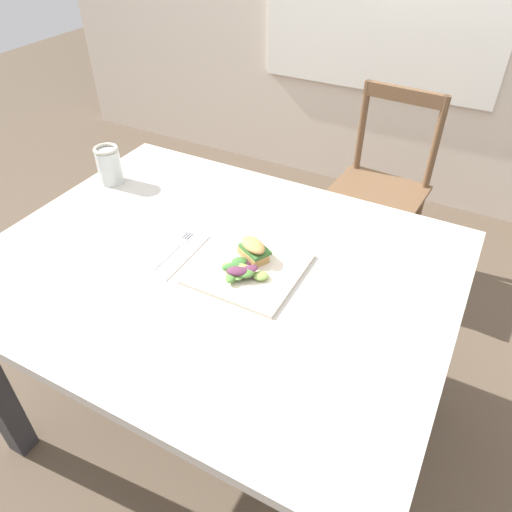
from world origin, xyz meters
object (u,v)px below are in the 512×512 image
Objects in this scene: fork_on_napkin at (176,247)px; dining_table at (217,293)px; plate_lunch at (249,268)px; chair_wooden_far at (379,189)px; sandwich_half_front at (253,249)px; mason_jar_iced_tea at (109,167)px.

dining_table is at bearing 0.29° from fork_on_napkin.
dining_table is at bearing -170.71° from plate_lunch.
fork_on_napkin is (-0.13, -0.00, 0.12)m from dining_table.
chair_wooden_far is 3.17× the size of plate_lunch.
plate_lunch reaches higher than fork_on_napkin.
sandwich_half_front is at bearing 33.33° from dining_table.
plate_lunch is at bearing -16.52° from mason_jar_iced_tea.
mason_jar_iced_tea is (-0.73, -0.88, 0.35)m from chair_wooden_far.
plate_lunch is (-0.08, -1.07, 0.30)m from chair_wooden_far.
plate_lunch is 0.67m from mason_jar_iced_tea.
mason_jar_iced_tea is (-0.42, 0.21, 0.05)m from fork_on_napkin.
dining_table is 6.90× the size of fork_on_napkin.
chair_wooden_far reaches higher than sandwich_half_front.
sandwich_half_front is at bearing 102.03° from plate_lunch.
chair_wooden_far reaches higher than plate_lunch.
sandwich_half_front is at bearing -95.06° from chair_wooden_far.
chair_wooden_far is 1.17m from fork_on_napkin.
mason_jar_iced_tea is at bearing -129.45° from chair_wooden_far.
fork_on_napkin is at bearing -179.71° from dining_table.
sandwich_half_front is 0.23m from fork_on_napkin.
fork_on_napkin is 1.42× the size of mason_jar_iced_tea.
mason_jar_iced_tea reaches higher than sandwich_half_front.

